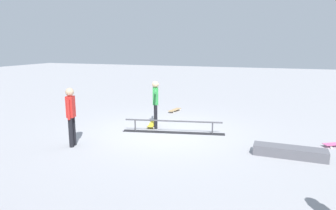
# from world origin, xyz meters

# --- Properties ---
(ground_plane) EXTENTS (60.00, 60.00, 0.00)m
(ground_plane) POSITION_xyz_m (0.00, 0.00, 0.00)
(ground_plane) COLOR #9E9EA3
(grind_rail) EXTENTS (3.26, 0.88, 0.41)m
(grind_rail) POSITION_xyz_m (-0.36, 0.00, 0.18)
(grind_rail) COLOR black
(grind_rail) RESTS_ON ground_plane
(skate_ledge) EXTENTS (1.77, 0.51, 0.26)m
(skate_ledge) POSITION_xyz_m (-3.79, 1.06, 0.13)
(skate_ledge) COLOR #595960
(skate_ledge) RESTS_ON ground_plane
(skater_main) EXTENTS (0.54, 1.22, 1.60)m
(skater_main) POSITION_xyz_m (0.37, -0.34, 0.93)
(skater_main) COLOR black
(skater_main) RESTS_ON ground_plane
(skateboard_main) EXTENTS (0.38, 0.82, 0.09)m
(skateboard_main) POSITION_xyz_m (0.57, -0.48, 0.07)
(skateboard_main) COLOR yellow
(skateboard_main) RESTS_ON ground_plane
(bystander_red_shirt) EXTENTS (0.23, 0.37, 1.63)m
(bystander_red_shirt) POSITION_xyz_m (1.87, 2.16, 0.92)
(bystander_red_shirt) COLOR black
(bystander_red_shirt) RESTS_ON ground_plane
(loose_skateboard_natural) EXTENTS (0.38, 0.82, 0.09)m
(loose_skateboard_natural) POSITION_xyz_m (0.56, -2.99, 0.07)
(loose_skateboard_natural) COLOR tan
(loose_skateboard_natural) RESTS_ON ground_plane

